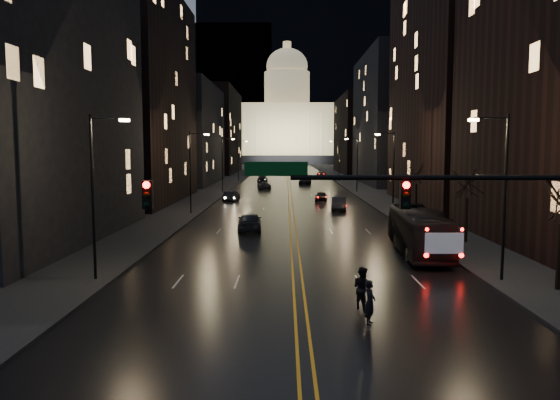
{
  "coord_description": "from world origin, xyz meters",
  "views": [
    {
      "loc": [
        -0.67,
        -18.98,
        7.21
      ],
      "look_at": [
        -1.0,
        13.13,
        4.17
      ],
      "focal_mm": 35.0,
      "sensor_mm": 36.0,
      "label": 1
    }
  ],
  "objects_px": {
    "traffic_signal": "(474,209)",
    "pedestrian_b": "(362,288)",
    "oncoming_car_a": "(250,221)",
    "bus": "(419,232)",
    "receding_car_a": "(339,204)",
    "oncoming_car_b": "(231,196)",
    "pedestrian_a": "(370,302)"
  },
  "relations": [
    {
      "from": "oncoming_car_a",
      "to": "pedestrian_a",
      "type": "height_order",
      "value": "pedestrian_a"
    },
    {
      "from": "oncoming_car_b",
      "to": "pedestrian_b",
      "type": "height_order",
      "value": "pedestrian_b"
    },
    {
      "from": "bus",
      "to": "oncoming_car_a",
      "type": "xyz_separation_m",
      "value": [
        -12.21,
        10.31,
        -0.71
      ]
    },
    {
      "from": "oncoming_car_a",
      "to": "receding_car_a",
      "type": "distance_m",
      "value": 18.4
    },
    {
      "from": "traffic_signal",
      "to": "bus",
      "type": "height_order",
      "value": "traffic_signal"
    },
    {
      "from": "bus",
      "to": "oncoming_car_a",
      "type": "distance_m",
      "value": 16.0
    },
    {
      "from": "traffic_signal",
      "to": "pedestrian_b",
      "type": "relative_size",
      "value": 8.91
    },
    {
      "from": "traffic_signal",
      "to": "pedestrian_b",
      "type": "height_order",
      "value": "traffic_signal"
    },
    {
      "from": "oncoming_car_a",
      "to": "oncoming_car_b",
      "type": "relative_size",
      "value": 1.14
    },
    {
      "from": "bus",
      "to": "pedestrian_b",
      "type": "xyz_separation_m",
      "value": [
        -5.64,
        -12.92,
        -0.59
      ]
    },
    {
      "from": "traffic_signal",
      "to": "bus",
      "type": "distance_m",
      "value": 18.44
    },
    {
      "from": "traffic_signal",
      "to": "pedestrian_b",
      "type": "bearing_deg",
      "value": 122.05
    },
    {
      "from": "bus",
      "to": "receding_car_a",
      "type": "bearing_deg",
      "value": 99.36
    },
    {
      "from": "pedestrian_b",
      "to": "receding_car_a",
      "type": "bearing_deg",
      "value": -42.24
    },
    {
      "from": "oncoming_car_b",
      "to": "receding_car_a",
      "type": "bearing_deg",
      "value": 149.32
    },
    {
      "from": "oncoming_car_b",
      "to": "receding_car_a",
      "type": "xyz_separation_m",
      "value": [
        13.61,
        -10.53,
        0.06
      ]
    },
    {
      "from": "traffic_signal",
      "to": "receding_car_a",
      "type": "bearing_deg",
      "value": 90.45
    },
    {
      "from": "traffic_signal",
      "to": "receding_car_a",
      "type": "relative_size",
      "value": 3.66
    },
    {
      "from": "oncoming_car_b",
      "to": "pedestrian_a",
      "type": "relative_size",
      "value": 2.37
    },
    {
      "from": "traffic_signal",
      "to": "bus",
      "type": "xyz_separation_m",
      "value": [
        2.51,
        17.92,
        -3.54
      ]
    },
    {
      "from": "receding_car_a",
      "to": "pedestrian_a",
      "type": "relative_size",
      "value": 2.55
    },
    {
      "from": "oncoming_car_b",
      "to": "receding_car_a",
      "type": "relative_size",
      "value": 0.93
    },
    {
      "from": "receding_car_a",
      "to": "pedestrian_a",
      "type": "bearing_deg",
      "value": -87.37
    },
    {
      "from": "traffic_signal",
      "to": "receding_car_a",
      "type": "xyz_separation_m",
      "value": [
        -0.35,
        44.07,
        -4.32
      ]
    },
    {
      "from": "receding_car_a",
      "to": "pedestrian_a",
      "type": "distance_m",
      "value": 41.27
    },
    {
      "from": "traffic_signal",
      "to": "oncoming_car_b",
      "type": "relative_size",
      "value": 3.94
    },
    {
      "from": "oncoming_car_b",
      "to": "pedestrian_a",
      "type": "xyz_separation_m",
      "value": [
        10.84,
        -51.71,
        0.2
      ]
    },
    {
      "from": "traffic_signal",
      "to": "oncoming_car_a",
      "type": "height_order",
      "value": "traffic_signal"
    },
    {
      "from": "pedestrian_b",
      "to": "oncoming_car_a",
      "type": "bearing_deg",
      "value": -22.37
    },
    {
      "from": "bus",
      "to": "oncoming_car_b",
      "type": "distance_m",
      "value": 40.21
    },
    {
      "from": "oncoming_car_a",
      "to": "pedestrian_b",
      "type": "relative_size",
      "value": 2.57
    },
    {
      "from": "oncoming_car_a",
      "to": "pedestrian_b",
      "type": "bearing_deg",
      "value": 102.88
    }
  ]
}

